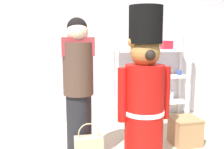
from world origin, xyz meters
TOP-DOWN VIEW (x-y plane):
  - back_wall at (0.00, 2.20)m, footprint 6.40×0.12m
  - merchandise_shelf at (0.95, 1.98)m, footprint 1.32×0.35m
  - teddy_bear_guard at (0.31, 0.60)m, footprint 0.62×0.47m
  - person_shopper at (-0.43, 0.68)m, footprint 0.34×0.33m
  - display_crate at (0.99, 0.84)m, footprint 0.36×0.36m

SIDE VIEW (x-z plane):
  - display_crate at x=0.99m, z-range 0.00..0.36m
  - merchandise_shelf at x=0.95m, z-range 0.01..1.52m
  - teddy_bear_guard at x=0.31m, z-range -0.06..1.68m
  - person_shopper at x=-0.43m, z-range 0.05..1.66m
  - back_wall at x=0.00m, z-range 0.00..2.60m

